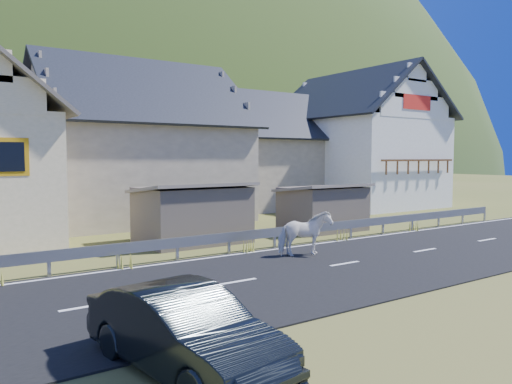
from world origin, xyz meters
TOP-DOWN VIEW (x-y plane):
  - ground at (0.00, 0.00)m, footprint 160.00×160.00m
  - road at (0.00, 0.00)m, footprint 60.00×7.00m
  - lane_markings at (0.00, 0.00)m, footprint 60.00×6.60m
  - guardrail at (-0.00, 3.68)m, footprint 28.10×0.09m
  - shed_left at (-2.00, 6.50)m, footprint 4.30×3.30m
  - shed_right at (4.50, 6.00)m, footprint 3.80×2.90m
  - house_stone_a at (-1.00, 15.00)m, footprint 10.80×9.80m
  - house_stone_b at (9.00, 17.00)m, footprint 9.80×8.80m
  - house_white at (15.00, 14.00)m, footprint 8.80×10.80m
  - horse at (-0.22, 1.69)m, footprint 1.20×1.94m
  - car at (-7.67, -4.22)m, footprint 1.96×4.21m

SIDE VIEW (x-z plane):
  - ground at x=0.00m, z-range 0.00..0.00m
  - road at x=0.00m, z-range 0.00..0.04m
  - lane_markings at x=0.00m, z-range 0.04..0.05m
  - guardrail at x=0.00m, z-range 0.19..0.94m
  - car at x=-7.67m, z-range 0.00..1.34m
  - horse at x=-0.22m, z-range 0.04..1.56m
  - shed_right at x=4.50m, z-range -0.10..2.10m
  - shed_left at x=-2.00m, z-range -0.10..2.30m
  - house_stone_b at x=9.00m, z-range 0.19..8.29m
  - house_stone_a at x=-1.00m, z-range 0.18..9.08m
  - house_white at x=15.00m, z-range 0.21..9.91m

